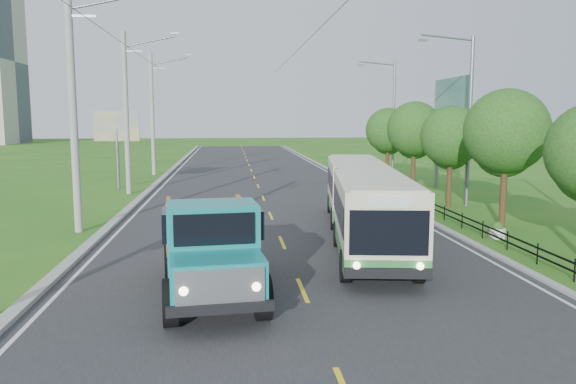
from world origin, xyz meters
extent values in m
plane|color=#246518|center=(0.00, 0.00, 0.00)|extent=(240.00, 240.00, 0.00)
cube|color=#28282B|center=(0.00, 20.00, 0.01)|extent=(14.00, 120.00, 0.02)
cube|color=#9E9E99|center=(-7.20, 20.00, 0.07)|extent=(0.40, 120.00, 0.15)
cube|color=#9E9E99|center=(7.15, 20.00, 0.05)|extent=(0.30, 120.00, 0.10)
cube|color=silver|center=(-6.65, 20.00, 0.02)|extent=(0.12, 120.00, 0.00)
cube|color=silver|center=(6.65, 20.00, 0.02)|extent=(0.12, 120.00, 0.00)
cube|color=yellow|center=(0.00, 0.00, 0.02)|extent=(0.12, 2.20, 0.00)
cube|color=black|center=(8.00, 14.00, 0.30)|extent=(0.04, 40.00, 0.60)
cylinder|color=gray|center=(-8.30, 9.00, 5.00)|extent=(0.32, 0.32, 10.00)
cube|color=slate|center=(-7.80, 9.00, 8.80)|extent=(1.20, 0.10, 0.10)
cylinder|color=gray|center=(-8.30, 21.00, 5.00)|extent=(0.32, 0.32, 10.00)
cube|color=slate|center=(-7.80, 21.00, 8.80)|extent=(1.20, 0.10, 0.10)
cube|color=slate|center=(-5.20, 21.00, 9.90)|extent=(0.50, 0.18, 0.12)
cylinder|color=gray|center=(-8.30, 33.00, 5.00)|extent=(0.32, 0.32, 10.00)
cube|color=slate|center=(-7.80, 33.00, 8.80)|extent=(1.20, 0.10, 0.10)
cube|color=slate|center=(-5.20, 33.00, 9.90)|extent=(0.50, 0.18, 0.12)
cylinder|color=#382314|center=(9.80, 8.00, 1.68)|extent=(0.28, 0.28, 3.36)
sphere|color=#1E4313|center=(9.80, 8.00, 4.20)|extent=(3.60, 3.60, 3.60)
sphere|color=#1E4313|center=(10.00, 8.50, 3.48)|extent=(2.64, 2.64, 2.64)
cylinder|color=#382314|center=(9.80, 14.00, 1.51)|extent=(0.28, 0.28, 3.02)
sphere|color=#1E4313|center=(9.80, 14.00, 3.78)|extent=(3.24, 3.24, 3.24)
sphere|color=#1E4313|center=(10.00, 14.50, 3.13)|extent=(2.38, 2.38, 2.38)
cylinder|color=#382314|center=(9.80, 20.00, 1.62)|extent=(0.28, 0.28, 3.25)
sphere|color=#1E4313|center=(9.80, 20.00, 4.06)|extent=(3.48, 3.48, 3.48)
sphere|color=#1E4313|center=(10.00, 20.50, 3.36)|extent=(2.55, 2.55, 2.55)
cylinder|color=#382314|center=(9.80, 26.00, 1.54)|extent=(0.28, 0.28, 3.08)
sphere|color=#1E4313|center=(9.80, 26.00, 3.85)|extent=(3.30, 3.30, 3.30)
sphere|color=#1E4313|center=(10.00, 26.50, 3.19)|extent=(2.42, 2.42, 2.42)
cylinder|color=slate|center=(10.80, 14.00, 4.50)|extent=(0.20, 0.20, 9.00)
cylinder|color=slate|center=(9.40, 14.00, 8.90)|extent=(2.80, 0.10, 0.34)
cube|color=slate|center=(8.10, 14.00, 8.75)|extent=(0.45, 0.16, 0.12)
cylinder|color=slate|center=(10.80, 28.00, 4.50)|extent=(0.20, 0.20, 9.00)
cylinder|color=slate|center=(9.40, 28.00, 8.90)|extent=(2.80, 0.10, 0.34)
cube|color=slate|center=(8.10, 28.00, 8.75)|extent=(0.45, 0.16, 0.12)
cylinder|color=silver|center=(8.60, 6.00, 0.20)|extent=(0.64, 0.64, 0.40)
sphere|color=#1E4313|center=(8.60, 6.00, 0.45)|extent=(0.44, 0.44, 0.44)
cylinder|color=silver|center=(8.60, 14.00, 0.20)|extent=(0.64, 0.64, 0.40)
sphere|color=#1E4313|center=(8.60, 14.00, 0.45)|extent=(0.44, 0.44, 0.44)
cylinder|color=silver|center=(8.60, 22.00, 0.20)|extent=(0.64, 0.64, 0.40)
sphere|color=#1E4313|center=(8.60, 22.00, 0.45)|extent=(0.44, 0.44, 0.44)
cylinder|color=slate|center=(-9.50, 24.00, 2.00)|extent=(0.20, 0.20, 4.00)
cube|color=yellow|center=(-9.50, 24.00, 4.20)|extent=(3.00, 0.15, 2.00)
cylinder|color=slate|center=(12.30, 17.50, 2.50)|extent=(0.24, 0.24, 5.00)
cylinder|color=slate|center=(12.30, 22.50, 2.50)|extent=(0.24, 0.24, 5.00)
cube|color=#144C47|center=(12.30, 20.00, 5.80)|extent=(0.20, 6.00, 3.00)
cube|color=#327D3A|center=(2.70, 2.70, 0.74)|extent=(3.31, 7.26, 0.51)
cube|color=beige|center=(2.70, 2.70, 1.90)|extent=(3.31, 7.26, 1.80)
cube|color=black|center=(2.70, 2.70, 1.91)|extent=(3.27, 6.71, 0.89)
cube|color=#327D3A|center=(3.81, 10.32, 0.74)|extent=(3.25, 6.79, 0.51)
cube|color=beige|center=(3.81, 10.32, 1.90)|extent=(3.25, 6.79, 1.80)
cube|color=black|center=(3.81, 10.32, 1.91)|extent=(3.20, 6.25, 0.89)
cube|color=#4C4C4C|center=(3.27, 6.63, 1.64)|extent=(2.30, 1.24, 2.22)
cube|color=black|center=(2.20, -0.77, 1.74)|extent=(2.08, 0.36, 1.21)
cylinder|color=black|center=(1.34, 0.69, 0.48)|extent=(0.43, 1.00, 0.97)
cylinder|color=black|center=(3.43, 0.38, 0.48)|extent=(0.43, 1.00, 0.97)
cylinder|color=black|center=(2.00, 5.21, 0.48)|extent=(0.43, 1.00, 0.97)
cylinder|color=black|center=(4.09, 4.91, 0.48)|extent=(0.43, 1.00, 0.97)
cylinder|color=black|center=(2.46, 8.35, 0.48)|extent=(0.43, 1.00, 0.97)
cylinder|color=black|center=(4.54, 8.04, 0.48)|extent=(0.43, 1.00, 0.97)
cylinder|color=black|center=(3.07, 12.59, 0.48)|extent=(0.43, 1.00, 0.97)
cylinder|color=black|center=(5.16, 12.29, 0.48)|extent=(0.43, 1.00, 0.97)
cube|color=#158383|center=(-2.27, -2.43, 1.12)|extent=(2.26, 1.62, 1.01)
cube|color=#158383|center=(-2.42, -0.92, 1.62)|extent=(2.38, 1.84, 2.03)
cube|color=black|center=(-2.42, -0.92, 2.13)|extent=(2.57, 1.55, 0.71)
cube|color=black|center=(-2.50, -0.11, 0.66)|extent=(1.61, 6.15, 0.25)
cube|color=#D76014|center=(-2.67, 1.60, 1.67)|extent=(2.62, 3.26, 1.32)
cylinder|color=black|center=(-3.35, -2.33, 0.56)|extent=(0.46, 1.14, 1.12)
cylinder|color=black|center=(-1.23, -2.12, 0.56)|extent=(0.46, 1.14, 1.12)
cylinder|color=black|center=(-3.75, 1.70, 0.56)|extent=(0.46, 1.14, 1.12)
cylinder|color=black|center=(-1.63, 1.91, 0.56)|extent=(0.46, 1.14, 1.12)
camera|label=1|loc=(-1.96, -14.93, 4.75)|focal=35.00mm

